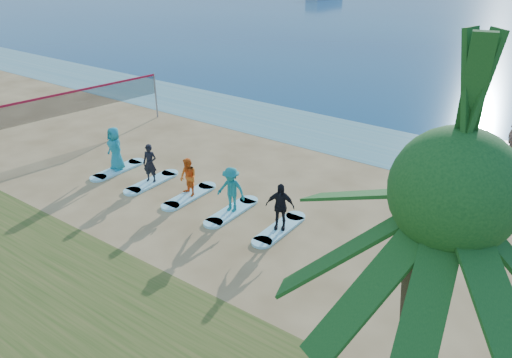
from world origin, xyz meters
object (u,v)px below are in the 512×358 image
Objects in this scene: volleyball_net at (79,101)px; paddleboard at (510,153)px; student_2 at (188,177)px; surfboard_0 at (118,170)px; student_0 at (115,149)px; surfboard_1 at (152,182)px; surfboard_4 at (279,229)px; surfboard_2 at (189,196)px; student_4 at (280,206)px; surfboard_3 at (232,211)px; palm_tree at (453,196)px; student_3 at (231,190)px; student_1 at (150,163)px.

volleyball_net is 20.79m from paddleboard.
student_2 is (-9.19, -11.98, 0.78)m from paddleboard.
paddleboard is at bearing 41.81° from surfboard_0.
surfboard_0 is 0.99m from student_0.
surfboard_4 is at bearing 0.00° from surfboard_1.
student_2 reaches higher than paddleboard.
surfboard_1 is 2.10m from surfboard_2.
paddleboard is 17.99m from student_0.
student_4 is at bearing 0.00° from surfboard_1.
volleyball_net is 4.09× the size of surfboard_3.
paddleboard is 12.98m from surfboard_4.
surfboard_0 is at bearing -20.13° from volleyball_net.
palm_tree is 14.53m from surfboard_2.
student_1 is at bearing 170.85° from student_3.
palm_tree reaches higher than student_0.
volleyball_net is at bearing 170.00° from student_0.
student_1 is 2.10m from student_2.
surfboard_2 is 1.31× the size of student_4.
palm_tree is 3.47× the size of surfboard_3.
surfboard_4 is (-5.00, -11.98, -0.01)m from paddleboard.
surfboard_0 is (-13.39, -11.98, -0.01)m from paddleboard.
volleyball_net reaches higher than paddleboard.
paddleboard is at bearing 29.83° from volleyball_net.
student_3 is (4.20, 0.00, 0.90)m from surfboard_1.
palm_tree is at bearing -24.62° from surfboard_0.
student_2 is at bearing -10.82° from volleyball_net.
student_3 is (-8.96, 6.99, -5.43)m from palm_tree.
surfboard_4 is (6.30, 0.00, -0.84)m from student_1.
volleyball_net is 11.04m from student_3.
volleyball_net is at bearing 148.49° from student_4.
student_0 is 8.40m from student_4.
surfboard_2 is (2.10, 0.00, -0.84)m from student_1.
palm_tree is 16.18m from surfboard_1.
student_3 is at bearing 0.00° from surfboard_2.
volleyball_net is 1.18× the size of palm_tree.
student_2 reaches higher than surfboard_1.
paddleboard is 15.12m from student_2.
surfboard_4 is (2.10, 0.00, 0.00)m from surfboard_3.
student_1 is 2.26m from surfboard_2.
surfboard_3 is at bearing -8.77° from volleyball_net.
volleyball_net is 6.96m from student_1.
paddleboard is 13.92m from surfboard_3.
student_3 reaches higher than surfboard_2.
surfboard_1 is at bearing 170.85° from student_3.
surfboard_0 is at bearing 159.45° from student_1.
volleyball_net is at bearing -166.84° from paddleboard.
volleyball_net reaches higher than surfboard_1.
surfboard_2 is 2.10m from surfboard_3.
surfboard_2 is at bearing 0.00° from surfboard_1.
student_4 is (4.20, 0.00, 0.09)m from student_2.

